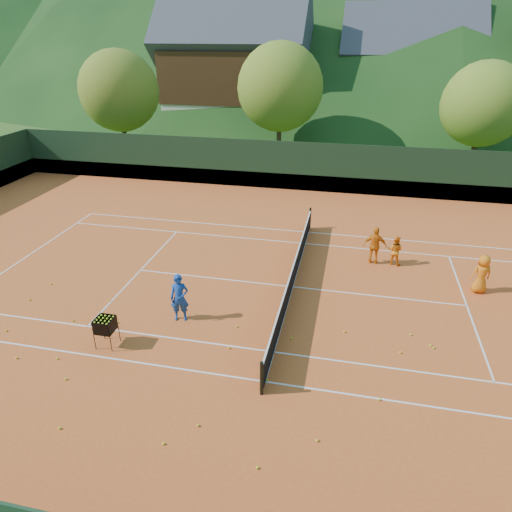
% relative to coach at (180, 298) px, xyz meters
% --- Properties ---
extents(ground, '(400.00, 400.00, 0.00)m').
position_rel_coach_xyz_m(ground, '(3.46, 3.02, -0.88)').
color(ground, '#2D4C17').
rests_on(ground, ground).
extents(clay_court, '(40.00, 24.00, 0.02)m').
position_rel_coach_xyz_m(clay_court, '(3.46, 3.02, -0.87)').
color(clay_court, '#C95320').
rests_on(clay_court, ground).
extents(coach, '(0.71, 0.55, 1.72)m').
position_rel_coach_xyz_m(coach, '(0.00, 0.00, 0.00)').
color(coach, '#174196').
rests_on(coach, clay_court).
extents(student_a, '(0.74, 0.64, 1.29)m').
position_rel_coach_xyz_m(student_a, '(7.39, 5.87, -0.22)').
color(student_a, orange).
rests_on(student_a, clay_court).
extents(student_b, '(0.99, 0.46, 1.65)m').
position_rel_coach_xyz_m(student_b, '(6.55, 5.77, -0.04)').
color(student_b, orange).
rests_on(student_b, clay_court).
extents(student_c, '(0.85, 0.67, 1.53)m').
position_rel_coach_xyz_m(student_c, '(10.44, 4.18, -0.10)').
color(student_c, orange).
rests_on(student_c, clay_court).
extents(tennis_ball_0, '(0.07, 0.07, 0.07)m').
position_rel_coach_xyz_m(tennis_ball_0, '(2.05, -1.24, -0.83)').
color(tennis_ball_0, '#CDEB27').
rests_on(tennis_ball_0, clay_court).
extents(tennis_ball_1, '(0.07, 0.07, 0.07)m').
position_rel_coach_xyz_m(tennis_ball_1, '(6.62, -2.52, -0.83)').
color(tennis_ball_1, '#CDEB27').
rests_on(tennis_ball_1, clay_court).
extents(tennis_ball_2, '(0.07, 0.07, 0.07)m').
position_rel_coach_xyz_m(tennis_ball_2, '(-1.25, -5.26, -0.83)').
color(tennis_ball_2, '#CDEB27').
rests_on(tennis_ball_2, clay_court).
extents(tennis_ball_3, '(0.07, 0.07, 0.07)m').
position_rel_coach_xyz_m(tennis_ball_3, '(-5.93, -0.05, -0.83)').
color(tennis_ball_3, '#CDEB27').
rests_on(tennis_ball_3, clay_court).
extents(tennis_ball_4, '(0.07, 0.07, 0.07)m').
position_rel_coach_xyz_m(tennis_ball_4, '(1.49, -5.15, -0.83)').
color(tennis_ball_4, '#CDEB27').
rests_on(tennis_ball_4, clay_court).
extents(tennis_ball_5, '(0.07, 0.07, 0.07)m').
position_rel_coach_xyz_m(tennis_ball_5, '(-2.03, -0.70, -0.83)').
color(tennis_ball_5, '#CDEB27').
rests_on(tennis_ball_5, clay_court).
extents(tennis_ball_6, '(0.07, 0.07, 0.07)m').
position_rel_coach_xyz_m(tennis_ball_6, '(7.31, -0.32, -0.83)').
color(tennis_ball_6, '#CDEB27').
rests_on(tennis_ball_6, clay_court).
extents(tennis_ball_7, '(0.07, 0.07, 0.07)m').
position_rel_coach_xyz_m(tennis_ball_7, '(-2.92, -2.85, -0.83)').
color(tennis_ball_7, '#CDEB27').
rests_on(tennis_ball_7, clay_court).
extents(tennis_ball_9, '(0.07, 0.07, 0.07)m').
position_rel_coach_xyz_m(tennis_ball_9, '(5.57, 0.42, -0.83)').
color(tennis_ball_9, '#CDEB27').
rests_on(tennis_ball_9, clay_court).
extents(tennis_ball_10, '(0.07, 0.07, 0.07)m').
position_rel_coach_xyz_m(tennis_ball_10, '(-4.15, -3.09, -0.83)').
color(tennis_ball_10, '#CDEB27').
rests_on(tennis_ball_10, clay_court).
extents(tennis_ball_11, '(0.07, 0.07, 0.07)m').
position_rel_coach_xyz_m(tennis_ball_11, '(8.27, 0.25, -0.83)').
color(tennis_ball_11, '#CDEB27').
rests_on(tennis_ball_11, clay_court).
extents(tennis_ball_12, '(0.07, 0.07, 0.07)m').
position_rel_coach_xyz_m(tennis_ball_12, '(3.51, -2.42, -0.83)').
color(tennis_ball_12, '#CDEB27').
rests_on(tennis_ball_12, clay_court).
extents(tennis_ball_13, '(0.07, 0.07, 0.07)m').
position_rel_coach_xyz_m(tennis_ball_13, '(-3.02, 0.52, -0.83)').
color(tennis_ball_13, '#CDEB27').
rests_on(tennis_ball_13, clay_court).
extents(tennis_ball_14, '(0.07, 0.07, 0.07)m').
position_rel_coach_xyz_m(tennis_ball_14, '(3.85, -5.33, -0.83)').
color(tennis_ball_14, '#CDEB27').
rests_on(tennis_ball_14, clay_court).
extents(tennis_ball_15, '(0.07, 0.07, 0.07)m').
position_rel_coach_xyz_m(tennis_ball_15, '(-5.44, -1.93, -0.83)').
color(tennis_ball_15, '#CDEB27').
rests_on(tennis_ball_15, clay_court).
extents(tennis_ball_16, '(0.07, 0.07, 0.07)m').
position_rel_coach_xyz_m(tennis_ball_16, '(7.70, 0.72, -0.83)').
color(tennis_ball_16, '#CDEB27').
rests_on(tennis_ball_16, clay_court).
extents(tennis_ball_17, '(0.07, 0.07, 0.07)m').
position_rel_coach_xyz_m(tennis_ball_17, '(5.11, -4.26, -0.83)').
color(tennis_ball_17, '#CDEB27').
rests_on(tennis_ball_17, clay_court).
extents(tennis_ball_19, '(0.07, 0.07, 0.07)m').
position_rel_coach_xyz_m(tennis_ball_19, '(2.12, -4.43, -0.83)').
color(tennis_ball_19, '#CDEB27').
rests_on(tennis_ball_19, clay_court).
extents(tennis_ball_21, '(0.07, 0.07, 0.07)m').
position_rel_coach_xyz_m(tennis_ball_21, '(3.90, -0.34, -0.83)').
color(tennis_ball_21, '#CDEB27').
rests_on(tennis_ball_21, clay_court).
extents(tennis_ball_22, '(0.07, 0.07, 0.07)m').
position_rel_coach_xyz_m(tennis_ball_22, '(-3.60, -0.92, -0.83)').
color(tennis_ball_22, '#CDEB27').
rests_on(tennis_ball_22, clay_court).
extents(tennis_ball_23, '(0.07, 0.07, 0.07)m').
position_rel_coach_xyz_m(tennis_ball_23, '(2.01, -0.06, -0.83)').
color(tennis_ball_23, '#CDEB27').
rests_on(tennis_ball_23, clay_court).
extents(tennis_ball_24, '(0.07, 0.07, 0.07)m').
position_rel_coach_xyz_m(tennis_ball_24, '(-2.14, -3.61, -0.83)').
color(tennis_ball_24, '#CDEB27').
rests_on(tennis_ball_24, clay_court).
extents(tennis_ball_25, '(0.07, 0.07, 0.07)m').
position_rel_coach_xyz_m(tennis_ball_25, '(8.35, 0.14, -0.83)').
color(tennis_ball_25, '#CDEB27').
rests_on(tennis_ball_25, clay_court).
extents(tennis_ball_26, '(0.07, 0.07, 0.07)m').
position_rel_coach_xyz_m(tennis_ball_26, '(-5.88, 1.16, -0.83)').
color(tennis_ball_26, '#CDEB27').
rests_on(tennis_ball_26, clay_court).
extents(court_lines, '(23.83, 11.03, 0.00)m').
position_rel_coach_xyz_m(court_lines, '(3.46, 3.02, -0.86)').
color(court_lines, white).
rests_on(court_lines, clay_court).
extents(tennis_net, '(0.10, 12.07, 1.10)m').
position_rel_coach_xyz_m(tennis_net, '(3.46, 3.02, -0.36)').
color(tennis_net, black).
rests_on(tennis_net, clay_court).
extents(perimeter_fence, '(40.40, 24.24, 3.00)m').
position_rel_coach_xyz_m(perimeter_fence, '(3.46, 3.02, 0.39)').
color(perimeter_fence, black).
rests_on(perimeter_fence, clay_court).
extents(ball_hopper, '(0.57, 0.57, 1.00)m').
position_rel_coach_xyz_m(ball_hopper, '(-1.75, -1.86, -0.12)').
color(ball_hopper, black).
rests_on(ball_hopper, clay_court).
extents(chalet_left, '(13.80, 9.93, 12.92)m').
position_rel_coach_xyz_m(chalet_left, '(-6.54, 33.02, 4.76)').
color(chalet_left, beige).
rests_on(chalet_left, ground).
extents(chalet_mid, '(12.65, 8.82, 11.45)m').
position_rel_coach_xyz_m(chalet_mid, '(9.46, 37.02, 4.11)').
color(chalet_mid, beige).
rests_on(chalet_mid, ground).
extents(tree_a, '(6.00, 6.00, 7.88)m').
position_rel_coach_xyz_m(tree_a, '(-12.54, 21.02, 3.99)').
color(tree_a, '#3F2919').
rests_on(tree_a, ground).
extents(tree_b, '(6.40, 6.40, 8.40)m').
position_rel_coach_xyz_m(tree_b, '(-0.54, 23.02, 4.31)').
color(tree_b, '#402919').
rests_on(tree_b, ground).
extents(tree_c, '(5.60, 5.60, 7.35)m').
position_rel_coach_xyz_m(tree_c, '(13.46, 22.02, 3.66)').
color(tree_c, '#432D1B').
rests_on(tree_c, ground).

